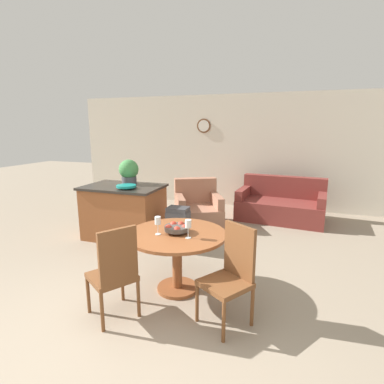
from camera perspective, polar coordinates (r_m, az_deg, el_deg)
ground_plane at (r=3.13m, az=-17.12°, el=-26.15°), size 24.00×24.00×0.00m
wall_back at (r=7.49m, az=6.83°, el=7.76°), size 8.00×0.09×2.70m
dining_table at (r=3.57m, az=-2.88°, el=-10.20°), size 1.16×1.16×0.72m
dining_chair_near_left at (r=3.16m, az=-14.52°, el=-14.24°), size 0.58×0.58×0.99m
dining_chair_near_right at (r=3.06m, az=7.47°, el=-14.83°), size 0.58×0.58×0.99m
fruit_bowl at (r=3.49m, az=-2.90°, el=-6.83°), size 0.29×0.29×0.11m
wine_glass_left at (r=3.42m, az=-6.54°, el=-5.57°), size 0.07×0.07×0.21m
wine_glass_right at (r=3.29m, az=-0.73°, el=-6.22°), size 0.07×0.07×0.21m
kitchen_island at (r=5.41m, az=-12.79°, el=-3.66°), size 1.34×0.89×0.93m
teal_bowl at (r=5.05m, az=-12.42°, el=1.09°), size 0.32×0.32×0.06m
potted_plant at (r=5.41m, az=-11.94°, el=3.88°), size 0.34×0.34×0.44m
trash_bin at (r=4.98m, az=-2.65°, el=-6.53°), size 0.36×0.26×0.65m
couch at (r=6.63m, az=16.56°, el=-2.47°), size 1.83×1.16×0.88m
armchair at (r=5.99m, az=1.09°, el=-3.49°), size 1.19×1.22×0.90m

